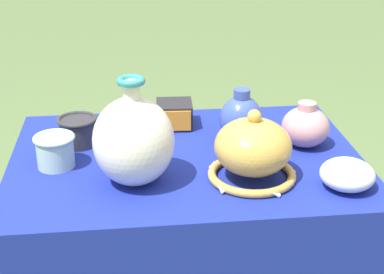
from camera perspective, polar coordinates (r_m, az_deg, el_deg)
display_table at (r=1.69m, az=-0.52°, el=-5.01°), size 0.98×0.71×0.76m
vase_tall_bulbous at (r=1.48m, az=-5.69°, el=-0.33°), size 0.21×0.21×0.28m
vase_dome_bell at (r=1.52m, az=5.91°, el=-1.38°), size 0.24×0.24×0.19m
mosaic_tile_box at (r=1.85m, az=-1.72°, el=2.21°), size 0.12×0.12×0.08m
bowl_shallow_porcelain at (r=1.53m, az=14.82°, el=-3.52°), size 0.14×0.14×0.07m
cup_wide_charcoal at (r=1.75m, az=-11.02°, el=0.66°), size 0.12×0.12×0.09m
jar_round_rose at (r=1.73m, az=10.94°, el=1.01°), size 0.14×0.14×0.13m
jar_round_cobalt at (r=1.72m, az=4.77°, el=1.70°), size 0.13×0.13×0.17m
cup_wide_celadon at (r=1.63m, az=-13.13°, el=-1.24°), size 0.11×0.11×0.09m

